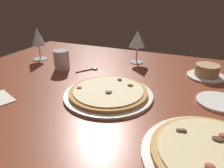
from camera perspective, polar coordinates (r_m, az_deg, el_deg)
dining_table at (r=87.00cm, az=0.88°, el=-1.92°), size 150.00×110.00×4.00cm
pizza_main at (r=78.41cm, az=-0.97°, el=-2.40°), size 32.35×32.35×3.32cm
pizza_side at (r=56.97cm, az=25.47°, el=-16.65°), size 33.53×33.53×3.32cm
ramekin_on_saucer at (r=103.42cm, az=23.75°, el=2.94°), size 16.25×16.25×5.69cm
wine_glass_far at (r=112.12cm, az=6.73°, el=11.58°), size 8.00×8.00×16.80cm
wine_glass_near at (r=123.43cm, az=-19.01°, el=11.48°), size 7.56×7.56×17.33cm
water_glass at (r=106.53cm, az=-13.15°, el=5.87°), size 7.36×7.36×9.27cm
side_plate at (r=82.72cm, az=26.42°, el=-4.23°), size 15.05×15.05×0.90cm
spoon at (r=104.66cm, az=-5.37°, el=4.05°), size 8.26×10.51×1.00cm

